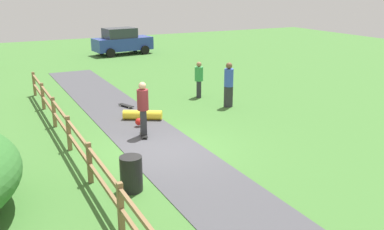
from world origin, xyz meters
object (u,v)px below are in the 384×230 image
object	(u,v)px
trash_bin	(131,174)
skater_fallen	(142,115)
bystander_green	(199,78)
parked_car_blue	(122,41)
skater_riding	(143,106)
bystander_blue	(229,82)
skateboard_loose	(126,105)

from	to	relation	value
trash_bin	skater_fallen	world-z (taller)	trash_bin
bystander_green	parked_car_blue	size ratio (longest dim) A/B	0.37
skater_riding	parked_car_blue	world-z (taller)	parked_car_blue
skater_fallen	trash_bin	bearing A→B (deg)	-113.16
trash_bin	skater_riding	bearing A→B (deg)	64.93
skater_fallen	bystander_green	xyz separation A→B (m)	(3.55, 2.15, 0.69)
trash_bin	skater_fallen	bearing A→B (deg)	66.84
bystander_blue	parked_car_blue	distance (m)	15.68
skater_fallen	parked_car_blue	size ratio (longest dim) A/B	0.33
skater_riding	bystander_green	size ratio (longest dim) A/B	1.15
trash_bin	bystander_blue	xyz separation A→B (m)	(6.16, 5.48, 0.60)
bystander_blue	skater_fallen	bearing A→B (deg)	-177.72
bystander_green	trash_bin	bearing A→B (deg)	-127.92
skater_fallen	parked_car_blue	bearing A→B (deg)	74.51
trash_bin	bystander_blue	bearing A→B (deg)	41.62
skateboard_loose	bystander_blue	xyz separation A→B (m)	(3.86, -1.86, 0.96)
trash_bin	parked_car_blue	world-z (taller)	parked_car_blue
skater_fallen	bystander_blue	xyz separation A→B (m)	(3.89, 0.15, 0.85)
trash_bin	skater_fallen	xyz separation A→B (m)	(2.28, 5.32, -0.25)
skater_riding	skater_fallen	bearing A→B (deg)	71.04
skateboard_loose	parked_car_blue	distance (m)	14.52
bystander_blue	skater_riding	bearing A→B (deg)	-157.38
parked_car_blue	bystander_green	bearing A→B (deg)	-93.52
skater_riding	bystander_blue	world-z (taller)	skater_riding
skater_riding	bystander_green	bearing A→B (deg)	43.06
parked_car_blue	trash_bin	bearing A→B (deg)	-107.48
skater_riding	bystander_blue	size ratio (longest dim) A/B	0.99
parked_car_blue	bystander_blue	bearing A→B (deg)	-91.82
bystander_blue	parked_car_blue	world-z (taller)	parked_car_blue
skater_riding	parked_car_blue	xyz separation A→B (m)	(4.97, 17.54, -0.10)
skater_fallen	bystander_green	distance (m)	4.20
bystander_blue	skateboard_loose	bearing A→B (deg)	154.32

